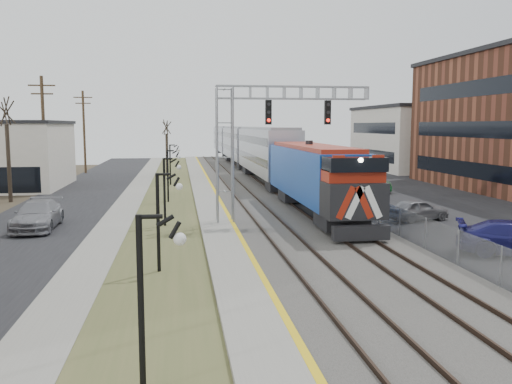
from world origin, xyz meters
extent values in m
cube|color=black|center=(-11.50, 35.00, 0.02)|extent=(7.00, 120.00, 0.04)
cube|color=gray|center=(-7.00, 35.00, 0.04)|extent=(2.00, 120.00, 0.08)
cube|color=#4A522C|center=(-4.00, 35.00, 0.03)|extent=(4.00, 120.00, 0.06)
cube|color=gray|center=(-1.00, 35.00, 0.12)|extent=(2.00, 120.00, 0.24)
cube|color=#595651|center=(4.00, 35.00, 0.10)|extent=(8.00, 120.00, 0.20)
cube|color=black|center=(16.00, 35.00, 0.02)|extent=(16.00, 120.00, 0.04)
cube|color=gold|center=(-0.12, 35.00, 0.24)|extent=(0.24, 120.00, 0.01)
cube|color=#2D2119|center=(1.25, 35.00, 0.28)|extent=(0.08, 120.00, 0.15)
cube|color=#2D2119|center=(2.75, 35.00, 0.28)|extent=(0.08, 120.00, 0.15)
cube|color=#2D2119|center=(4.75, 35.00, 0.28)|extent=(0.08, 120.00, 0.15)
cube|color=#2D2119|center=(6.25, 35.00, 0.28)|extent=(0.08, 120.00, 0.15)
cube|color=#133F9A|center=(5.50, 29.98, 2.47)|extent=(3.00, 17.00, 4.25)
cube|color=black|center=(5.50, 21.28, 0.70)|extent=(2.80, 0.50, 0.70)
cube|color=#ADAEB8|center=(5.50, 50.28, 3.01)|extent=(3.00, 22.00, 5.33)
cube|color=#ADAEB8|center=(5.50, 73.08, 3.01)|extent=(3.00, 22.00, 5.33)
cube|color=#ADAEB8|center=(5.50, 95.88, 3.01)|extent=(3.00, 22.00, 5.33)
cube|color=gray|center=(-0.50, 28.00, 4.00)|extent=(1.00, 1.00, 8.00)
cube|color=gray|center=(3.50, 28.00, 7.75)|extent=(9.00, 0.80, 0.80)
cube|color=black|center=(2.00, 27.55, 6.60)|extent=(0.35, 0.25, 1.40)
cube|color=black|center=(5.50, 27.55, 6.60)|extent=(0.35, 0.25, 1.40)
cylinder|color=black|center=(-4.00, 8.00, 2.00)|extent=(0.14, 0.14, 4.00)
cylinder|color=black|center=(-4.00, 18.00, 2.00)|extent=(0.14, 0.14, 4.00)
cylinder|color=black|center=(-4.00, 28.00, 2.00)|extent=(0.14, 0.14, 4.00)
cylinder|color=black|center=(-4.00, 38.00, 2.00)|extent=(0.14, 0.14, 4.00)
cylinder|color=black|center=(-4.00, 50.00, 2.00)|extent=(0.14, 0.14, 4.00)
cylinder|color=#4C3823|center=(-14.50, 45.00, 5.00)|extent=(0.28, 0.28, 10.00)
cylinder|color=#4C3823|center=(-14.50, 65.00, 5.00)|extent=(0.28, 0.28, 10.00)
cube|color=gray|center=(8.20, 35.00, 0.80)|extent=(0.04, 120.00, 1.60)
cube|color=beige|center=(30.00, 65.00, 4.00)|extent=(16.00, 18.00, 8.00)
cylinder|color=#382D23|center=(-16.00, 40.00, 2.97)|extent=(0.30, 0.30, 5.95)
cylinder|color=#382D23|center=(-4.50, 60.00, 2.45)|extent=(0.30, 0.30, 4.90)
imported|color=slate|center=(11.34, 27.65, 0.67)|extent=(4.21, 2.56, 1.34)
imported|color=#0E471C|center=(12.81, 41.57, 0.77)|extent=(4.97, 3.28, 1.55)
imported|color=gray|center=(-11.10, 28.13, 0.79)|extent=(2.35, 5.48, 1.57)
imported|color=navy|center=(13.50, 46.62, 0.79)|extent=(4.90, 2.70, 1.58)
camera|label=1|loc=(-3.14, -3.44, 5.86)|focal=38.00mm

